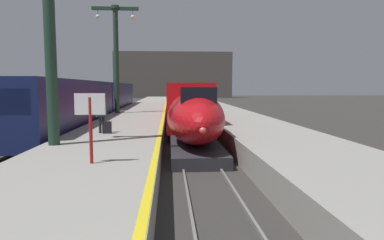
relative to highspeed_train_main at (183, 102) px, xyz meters
The scene contains 15 objects.
platform_left 6.93m from the highspeed_train_main, 126.62° to the right, with size 4.80×110.00×1.05m, color gray.
platform_right 6.93m from the highspeed_train_main, 53.38° to the right, with size 4.80×110.00×1.05m, color gray.
platform_left_safety_stripe 5.79m from the highspeed_train_main, 107.99° to the right, with size 0.20×107.80×0.01m, color yellow.
rail_main_left 3.36m from the highspeed_train_main, 105.53° to the right, with size 0.08×110.00×0.12m, color slate.
rail_main_right 3.36m from the highspeed_train_main, 74.47° to the right, with size 0.08×110.00×0.12m, color slate.
rail_secondary_left 9.44m from the highspeed_train_main, 163.04° to the right, with size 0.08×110.00×0.12m, color slate.
rail_secondary_right 8.05m from the highspeed_train_main, 159.83° to the right, with size 0.08×110.00×0.12m, color slate.
highspeed_train_main is the anchor object (origin of this frame).
regional_train_adjacent 8.11m from the highspeed_train_main, behind, with size 2.85×36.60×3.80m.
station_column_mid 19.82m from the highspeed_train_main, 107.85° to the right, with size 4.00×0.68×9.32m.
station_column_far 7.74m from the highspeed_train_main, 164.05° to the right, with size 4.00×0.68×9.30m.
passenger_near_edge 15.62m from the highspeed_train_main, 107.45° to the right, with size 0.51×0.38×1.69m.
rolling_suitcase 15.74m from the highspeed_train_main, 106.14° to the right, with size 0.40×0.22×0.98m.
departure_info_board 22.09m from the highspeed_train_main, 99.52° to the right, with size 0.90×0.10×2.12m.
terminus_back_wall 71.98m from the highspeed_train_main, 90.00° to the left, with size 36.00×2.00×14.00m, color #4C4742.
Camera 1 is at (-1.29, -1.81, 3.36)m, focal length 31.60 mm.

